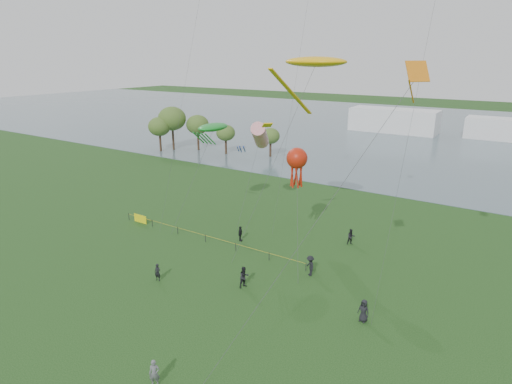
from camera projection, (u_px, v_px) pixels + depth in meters
The scene contains 18 objects.
ground_plane at pixel (181, 333), 30.84m from camera, with size 400.00×400.00×0.00m, color #153511.
lake at pixel (444, 133), 110.81m from camera, with size 400.00×120.00×0.08m, color slate.
pavilion_left at pixel (394, 120), 112.13m from camera, with size 22.00×8.00×6.00m, color white.
pavilion_right at pixel (507, 130), 101.20m from camera, with size 18.00×7.00×5.00m, color white.
trees at pixel (190, 125), 88.18m from camera, with size 25.97×12.36×9.10m.
fence at pixel (164, 225), 48.96m from camera, with size 24.07×0.07×1.05m.
kite_flyer at pixel (154, 373), 25.63m from camera, with size 0.65×0.42×1.77m, color slate.
spectator_a at pixel (244, 277), 36.67m from camera, with size 0.93×0.72×1.91m, color black.
spectator_b at pixel (310, 266), 38.64m from camera, with size 1.25×0.72×1.93m, color black.
spectator_c at pixel (240, 234), 45.96m from camera, with size 0.99×0.41×1.68m, color black.
spectator_d at pixel (364, 311), 31.92m from camera, with size 0.88×0.57×1.80m, color black.
spectator_f at pixel (158, 272), 37.81m from camera, with size 0.58×0.38×1.59m, color black.
spectator_g at pixel (351, 237), 45.08m from camera, with size 0.84×0.65×1.72m, color black.
kite_stingray at pixel (315, 62), 37.25m from camera, with size 8.27×10.26×19.04m.
kite_windsock at pixel (260, 136), 49.49m from camera, with size 4.18×7.40×12.14m.
kite_creature at pixel (213, 127), 47.32m from camera, with size 3.60×7.22×11.97m.
kite_octopus at pixel (297, 159), 41.66m from camera, with size 4.82×7.44×10.60m.
kite_delta at pixel (402, 96), 22.99m from camera, with size 9.22×9.56×18.83m.
Camera 1 is at (18.88, -19.13, 19.03)m, focal length 30.00 mm.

